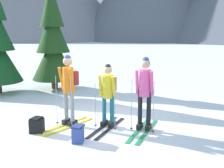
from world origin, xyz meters
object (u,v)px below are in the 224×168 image
Objects in this scene: pine_tree_mid at (53,41)px; backpack_on_snow_front at (37,125)px; skier_in_orange at (69,86)px; skier_in_pink at (145,89)px; backpack_on_snow_beside at (78,134)px; skier_in_yellow at (108,92)px.

backpack_on_snow_front is at bearing -63.09° from pine_tree_mid.
skier_in_pink is at bearing 10.32° from skier_in_orange.
skier_in_pink reaches higher than backpack_on_snow_beside.
skier_in_pink reaches higher than backpack_on_snow_front.
pine_tree_mid is at bearing 116.91° from backpack_on_snow_front.
backpack_on_snow_front is 1.00× the size of backpack_on_snow_beside.
backpack_on_snow_beside is (0.69, -0.88, -0.86)m from skier_in_orange.
skier_in_yellow is at bearing 14.02° from skier_in_orange.
skier_in_yellow is at bearing 75.56° from backpack_on_snow_beside.
skier_in_pink is 4.78× the size of backpack_on_snow_beside.
skier_in_yellow is 0.39× the size of pine_tree_mid.
skier_in_orange reaches higher than skier_in_pink.
pine_tree_mid is (-4.66, 3.39, 0.94)m from skier_in_pink.
backpack_on_snow_front is (-1.47, -0.98, -0.72)m from skier_in_yellow.
skier_in_yellow is 4.45× the size of backpack_on_snow_beside.
backpack_on_snow_beside is (1.18, -0.14, 0.00)m from backpack_on_snow_front.
skier_in_pink is (1.89, 0.35, -0.02)m from skier_in_orange.
skier_in_pink reaches higher than skier_in_yellow.
skier_in_yellow is at bearing -173.73° from skier_in_pink.
backpack_on_snow_beside is at bearing -6.95° from backpack_on_snow_front.
skier_in_pink is 4.78× the size of backpack_on_snow_front.
backpack_on_snow_front is at bearing -146.22° from skier_in_yellow.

